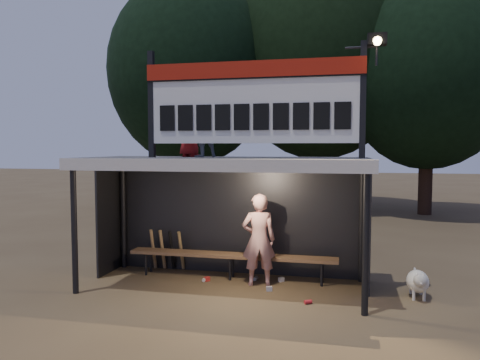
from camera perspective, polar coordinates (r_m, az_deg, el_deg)
name	(u,v)px	position (r m, az deg, el deg)	size (l,w,h in m)	color
ground	(224,287)	(8.59, -1.94, -12.90)	(80.00, 80.00, 0.00)	brown
player	(259,240)	(8.51, 2.30, -7.26)	(0.61, 0.40, 1.67)	white
child_a	(202,128)	(8.53, -4.61, 6.31)	(0.51, 0.40, 1.05)	slate
child_b	(190,130)	(8.93, -6.12, 6.14)	(0.50, 0.33, 1.03)	#A91A1A
dugout_shelter	(227,183)	(8.48, -1.55, -0.41)	(5.10, 2.08, 2.32)	#414144
scoreboard_assembly	(255,99)	(8.13, 1.85, 9.82)	(4.10, 0.27, 1.99)	black
bench	(231,256)	(9.00, -1.05, -9.27)	(4.00, 0.35, 0.48)	brown
tree_left	(190,72)	(19.20, -6.08, 13.01)	(6.46, 6.46, 9.27)	#2E2114
tree_mid	(320,57)	(19.83, 9.69, 14.60)	(7.22, 7.22, 10.36)	black
tree_right	(428,74)	(18.87, 21.97, 11.91)	(6.08, 6.08, 8.72)	#321E16
dog	(418,281)	(8.46, 20.87, -11.47)	(0.36, 0.81, 0.49)	white
bats	(167,250)	(9.67, -8.88, -8.40)	(0.68, 0.35, 0.84)	#9A7447
litter	(253,284)	(8.64, 1.55, -12.56)	(2.10, 1.27, 0.08)	red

